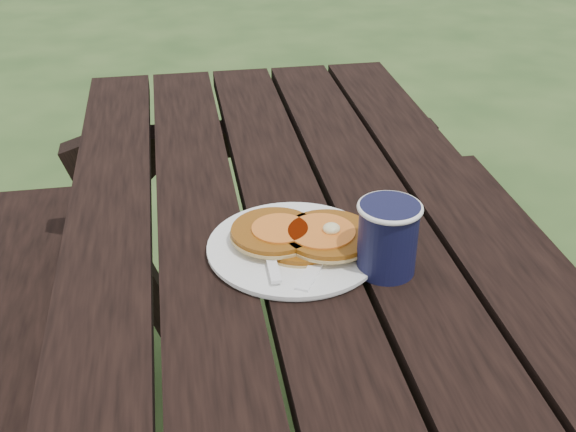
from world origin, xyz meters
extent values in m
cube|color=black|center=(0.00, 0.00, 0.73)|extent=(0.75, 1.80, 0.04)
cylinder|color=white|center=(-0.01, 0.03, 0.76)|extent=(0.29, 0.29, 0.01)
cylinder|color=#8C4D0F|center=(0.00, 0.04, 0.77)|extent=(0.14, 0.14, 0.01)
cylinder|color=#8C4D0F|center=(-0.04, 0.05, 0.78)|extent=(0.13, 0.13, 0.01)
cylinder|color=#8C4D0F|center=(0.04, 0.03, 0.78)|extent=(0.14, 0.14, 0.01)
cylinder|color=#C6601C|center=(0.03, 0.03, 0.79)|extent=(0.10, 0.10, 0.00)
ellipsoid|color=#F4E59E|center=(0.04, 0.02, 0.79)|extent=(0.03, 0.03, 0.02)
cube|color=white|center=(0.02, -0.01, 0.76)|extent=(0.11, 0.17, 0.00)
cylinder|color=black|center=(0.11, -0.04, 0.81)|extent=(0.09, 0.09, 0.11)
torus|color=white|center=(0.11, -0.04, 0.86)|extent=(0.10, 0.10, 0.01)
cylinder|color=black|center=(0.11, -0.04, 0.86)|extent=(0.08, 0.08, 0.01)
camera|label=1|loc=(-0.18, -0.89, 1.37)|focal=45.00mm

